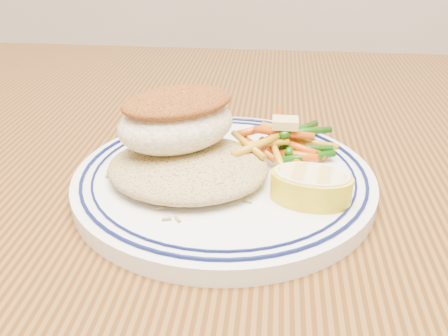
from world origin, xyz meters
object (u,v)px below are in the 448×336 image
rice_pilaf (188,164)px  lemon_wedge (311,185)px  plate (224,179)px  vegetable_pile (284,141)px  dining_table (270,260)px  fish_fillet (177,119)px

rice_pilaf → lemon_wedge: 0.10m
plate → vegetable_pile: vegetable_pile is taller
dining_table → rice_pilaf: rice_pilaf is taller
rice_pilaf → lemon_wedge: rice_pilaf is taller
fish_fillet → lemon_wedge: 0.13m
dining_table → rice_pilaf: (-0.07, -0.04, 0.12)m
plate → vegetable_pile: bearing=40.2°
dining_table → lemon_wedge: bearing=-66.8°
plate → fish_fillet: (-0.04, 0.01, 0.05)m
dining_table → vegetable_pile: 0.13m
rice_pilaf → fish_fillet: (-0.01, 0.02, 0.03)m
dining_table → lemon_wedge: size_ratio=21.60×
rice_pilaf → vegetable_pile: 0.10m
dining_table → lemon_wedge: 0.14m
rice_pilaf → fish_fillet: fish_fillet is taller
plate → rice_pilaf: bearing=-159.8°
vegetable_pile → lemon_wedge: vegetable_pile is taller
dining_table → rice_pilaf: size_ratio=10.99×
plate → rice_pilaf: size_ratio=1.90×
dining_table → vegetable_pile: bearing=68.0°
plate → lemon_wedge: bearing=-27.5°
vegetable_pile → plate: bearing=-139.8°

